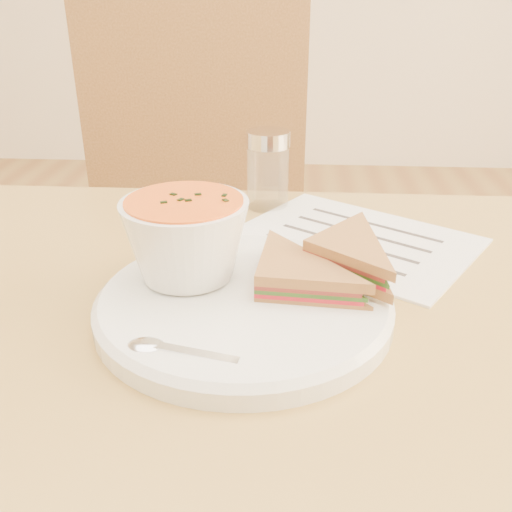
# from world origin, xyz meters

# --- Properties ---
(chair_far) EXTENTS (0.50, 0.50, 1.01)m
(chair_far) POSITION_xyz_m (-0.13, 0.50, 0.50)
(chair_far) COLOR brown
(chair_far) RESTS_ON floor
(plate) EXTENTS (0.33, 0.33, 0.02)m
(plate) POSITION_xyz_m (0.00, 0.01, 0.76)
(plate) COLOR white
(plate) RESTS_ON dining_table
(soup_bowl) EXTENTS (0.13, 0.13, 0.08)m
(soup_bowl) POSITION_xyz_m (-0.05, 0.04, 0.81)
(soup_bowl) COLOR white
(soup_bowl) RESTS_ON plate
(sandwich_half_a) EXTENTS (0.11, 0.11, 0.03)m
(sandwich_half_a) POSITION_xyz_m (0.01, -0.01, 0.78)
(sandwich_half_a) COLOR #A7713B
(sandwich_half_a) RESTS_ON plate
(sandwich_half_b) EXTENTS (0.14, 0.14, 0.03)m
(sandwich_half_b) POSITION_xyz_m (0.06, 0.05, 0.79)
(sandwich_half_b) COLOR #A7713B
(sandwich_half_b) RESTS_ON plate
(spoon) EXTENTS (0.16, 0.06, 0.01)m
(spoon) POSITION_xyz_m (-0.02, -0.09, 0.77)
(spoon) COLOR silver
(spoon) RESTS_ON plate
(paper_menu) EXTENTS (0.33, 0.31, 0.00)m
(paper_menu) POSITION_xyz_m (0.12, 0.18, 0.75)
(paper_menu) COLOR white
(paper_menu) RESTS_ON dining_table
(condiment_shaker) EXTENTS (0.07, 0.07, 0.10)m
(condiment_shaker) POSITION_xyz_m (0.01, 0.29, 0.80)
(condiment_shaker) COLOR silver
(condiment_shaker) RESTS_ON dining_table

